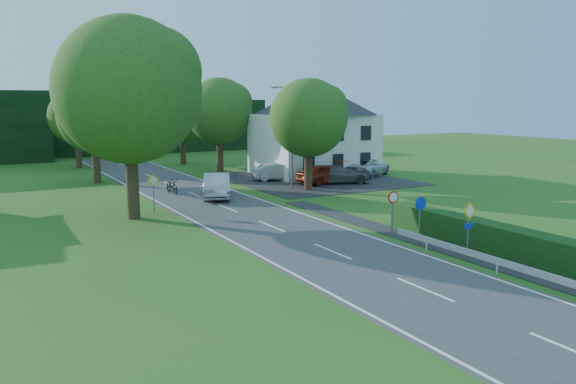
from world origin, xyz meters
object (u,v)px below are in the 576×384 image
moving_car (217,186)px  motorcycle (172,185)px  parked_car_silver_b (368,167)px  streetlight (291,131)px  parked_car_red (324,174)px  parasol (340,171)px  parked_car_silver_a (279,172)px  parked_car_grey (338,174)px

moving_car → motorcycle: size_ratio=2.41×
motorcycle → parked_car_silver_b: size_ratio=0.38×
streetlight → parked_car_silver_b: 10.63m
parked_car_red → parasol: bearing=-122.2°
motorcycle → parked_car_silver_a: parked_car_silver_a is taller
moving_car → parasol: (11.59, 1.34, 0.18)m
motorcycle → parked_car_grey: 13.87m
parked_car_grey → parked_car_silver_b: parked_car_silver_b is taller
parked_car_silver_a → parasol: size_ratio=2.02×
parked_car_silver_a → parasol: 5.44m
parked_car_red → parked_car_silver_a: bearing=25.8°
parked_car_silver_a → moving_car: bearing=144.0°
motorcycle → parked_car_grey: size_ratio=0.42×
streetlight → parked_car_silver_b: (9.68, 2.48, -3.64)m
moving_car → parked_car_silver_a: 9.76m
motorcycle → streetlight: bearing=-11.8°
moving_car → parked_car_silver_b: size_ratio=0.93×
motorcycle → parked_car_silver_b: (18.94, 0.83, 0.21)m
moving_car → parked_car_red: bearing=33.3°
motorcycle → parked_car_silver_a: size_ratio=0.47×
parked_car_red → parked_car_silver_b: (6.41, 2.40, -0.04)m
parasol → parked_car_grey: bearing=95.2°
motorcycle → parasol: parasol is taller
parked_car_red → streetlight: bearing=84.5°
motorcycle → parasol: size_ratio=0.94×
parked_car_silver_a → parked_car_silver_b: 8.78m
parked_car_silver_b → moving_car: bearing=74.6°
streetlight → parked_car_silver_b: streetlight is taller
parasol → parked_car_silver_b: bearing=29.9°
streetlight → motorcycle: (-9.26, 1.65, -3.85)m
motorcycle → parasol: bearing=-10.6°
parked_car_red → parked_car_silver_a: 4.24m
parked_car_silver_a → parasol: parasol is taller
motorcycle → parked_car_silver_b: 18.96m
moving_car → parked_car_silver_b: moving_car is taller
moving_car → parked_car_silver_b: (16.77, 4.32, -0.08)m
streetlight → parked_car_red: size_ratio=1.65×
streetlight → moving_car: (-7.10, -1.84, -3.56)m
parked_car_silver_a → parked_car_silver_b: parked_car_silver_b is taller
parked_car_silver_b → parasol: 5.98m
parked_car_grey → parked_car_silver_b: (5.20, 2.74, 0.03)m
parked_car_red → parked_car_grey: bearing=-112.6°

